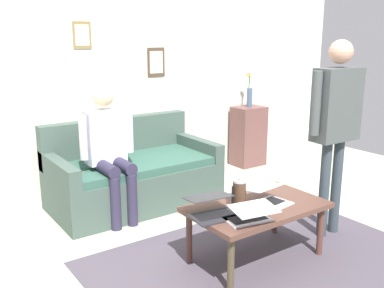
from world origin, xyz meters
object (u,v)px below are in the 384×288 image
(person_standing, at_px, (336,114))
(laptop_right, at_px, (212,209))
(french_press, at_px, (239,193))
(flower_vase, at_px, (249,94))
(coffee_table, at_px, (257,211))
(laptop_center, at_px, (249,215))
(couch, at_px, (133,176))
(laptop_left, at_px, (267,198))
(side_shelf, at_px, (248,136))
(person_seated, at_px, (109,146))

(person_standing, bearing_deg, laptop_right, -3.24)
(french_press, bearing_deg, flower_vase, -133.60)
(coffee_table, relative_size, french_press, 4.51)
(coffee_table, bearing_deg, laptop_center, 36.50)
(couch, height_order, french_press, couch)
(french_press, relative_size, flower_vase, 0.50)
(laptop_center, height_order, laptop_right, laptop_right)
(flower_vase, bearing_deg, couch, 10.97)
(laptop_left, relative_size, flower_vase, 0.76)
(laptop_right, bearing_deg, side_shelf, -137.28)
(couch, height_order, laptop_center, couch)
(flower_vase, xyz_separation_m, person_seated, (2.34, 0.61, -0.26))
(laptop_left, height_order, person_seated, person_seated)
(laptop_left, distance_m, side_shelf, 2.65)
(person_standing, bearing_deg, french_press, -5.94)
(laptop_center, bearing_deg, french_press, -117.24)
(laptop_right, bearing_deg, person_seated, -82.50)
(laptop_left, xyz_separation_m, person_seated, (0.68, -1.45, 0.22))
(laptop_left, height_order, french_press, french_press)
(couch, distance_m, person_seated, 0.60)
(flower_vase, bearing_deg, french_press, 46.40)
(coffee_table, bearing_deg, laptop_left, 162.95)
(coffee_table, distance_m, laptop_right, 0.43)
(person_seated, bearing_deg, french_press, 109.04)
(laptop_left, height_order, flower_vase, flower_vase)
(coffee_table, xyz_separation_m, laptop_center, (0.26, 0.19, 0.10))
(laptop_left, height_order, side_shelf, side_shelf)
(laptop_left, xyz_separation_m, laptop_center, (0.35, 0.17, -0.00))
(french_press, xyz_separation_m, side_shelf, (-1.88, -1.97, -0.16))
(coffee_table, height_order, french_press, french_press)
(couch, relative_size, laptop_center, 4.59)
(side_shelf, xyz_separation_m, person_standing, (0.89, 2.07, 0.70))
(laptop_right, height_order, side_shelf, side_shelf)
(laptop_left, height_order, person_standing, person_standing)
(couch, xyz_separation_m, person_standing, (-1.10, 1.68, 0.80))
(laptop_right, height_order, person_seated, person_seated)
(couch, distance_m, laptop_left, 1.72)
(couch, bearing_deg, french_press, 94.13)
(coffee_table, height_order, flower_vase, flower_vase)
(french_press, bearing_deg, laptop_left, 156.32)
(laptop_center, relative_size, person_seated, 0.29)
(coffee_table, xyz_separation_m, person_standing, (-0.85, 0.03, 0.69))
(coffee_table, distance_m, person_seated, 1.58)
(couch, bearing_deg, coffee_table, 98.36)
(french_press, relative_size, person_seated, 0.19)
(french_press, bearing_deg, side_shelf, -133.66)
(laptop_center, xyz_separation_m, french_press, (-0.13, -0.26, 0.06))
(french_press, distance_m, person_standing, 1.12)
(couch, height_order, person_seated, person_seated)
(laptop_center, bearing_deg, side_shelf, -132.07)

